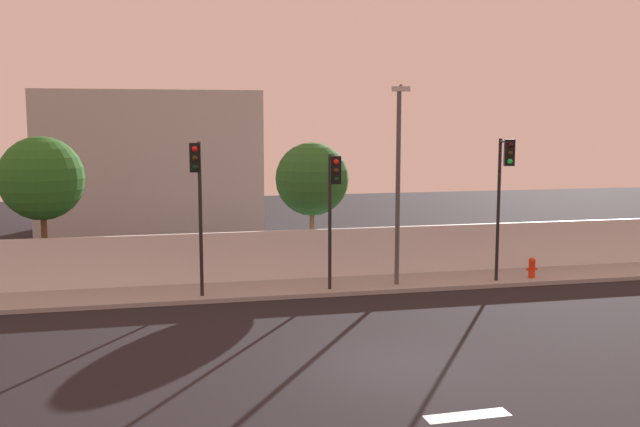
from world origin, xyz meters
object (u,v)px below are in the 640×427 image
Objects in this scene: street_lamp_curbside at (398,170)px; roadside_tree_leftmost at (42,179)px; traffic_light_left at (198,186)px; traffic_light_center at (333,193)px; fire_hydrant at (532,267)px; traffic_light_right at (504,180)px; roadside_tree_midleft at (312,179)px.

roadside_tree_leftmost is at bearing 164.71° from street_lamp_curbside.
traffic_light_center is (4.42, 0.02, -0.31)m from traffic_light_left.
traffic_light_right is at bearing -154.04° from fire_hydrant.
roadside_tree_leftmost is at bearing 180.00° from roadside_tree_midleft.
traffic_light_right is (10.57, 0.04, 0.03)m from traffic_light_left.
traffic_light_center is at bearing 0.31° from traffic_light_left.
street_lamp_curbside is 12.64m from roadside_tree_leftmost.
traffic_light_left is at bearing -37.42° from roadside_tree_leftmost.
roadside_tree_leftmost is (-9.69, 4.01, 0.33)m from traffic_light_center.
traffic_light_left is 4.43m from traffic_light_center.
traffic_light_right is 3.81m from fire_hydrant.
traffic_light_left is 6.09m from roadside_tree_midleft.
roadside_tree_leftmost reaches higher than traffic_light_center.
traffic_light_center is 6.18× the size of fire_hydrant.
street_lamp_curbside is at bearing 5.81° from traffic_light_left.
traffic_light_right is 7.22m from roadside_tree_midleft.
traffic_light_left is 0.99× the size of traffic_light_right.
fire_hydrant is 18.09m from roadside_tree_leftmost.
roadside_tree_leftmost reaches higher than fire_hydrant.
traffic_light_center is at bearing -179.82° from traffic_light_right.
street_lamp_curbside reaches higher than roadside_tree_leftmost.
traffic_light_left is 6.78× the size of fire_hydrant.
roadside_tree_leftmost is at bearing 157.51° from traffic_light_center.
traffic_light_center is at bearing -173.99° from fire_hydrant.
street_lamp_curbside reaches higher than traffic_light_center.
traffic_light_right is 0.74× the size of street_lamp_curbside.
roadside_tree_leftmost is (-15.84, 3.99, -0.01)m from traffic_light_right.
traffic_light_right reaches higher than fire_hydrant.
traffic_light_right is at bearing -33.58° from roadside_tree_midleft.
roadside_tree_leftmost reaches higher than traffic_light_right.
roadside_tree_midleft is at bearing 88.02° from traffic_light_center.
fire_hydrant is 8.87m from roadside_tree_midleft.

